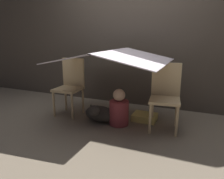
% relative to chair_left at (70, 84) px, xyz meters
% --- Properties ---
extents(ground_plane, '(8.80, 8.80, 0.00)m').
position_rel_chair_left_xyz_m(ground_plane, '(0.75, -0.15, -0.48)').
color(ground_plane, gray).
extents(wall_back, '(7.00, 0.05, 2.50)m').
position_rel_chair_left_xyz_m(wall_back, '(0.75, 0.87, 0.77)').
color(wall_back, '#4C4238').
rests_on(wall_back, ground_plane).
extents(chair_left, '(0.39, 0.39, 0.88)m').
position_rel_chair_left_xyz_m(chair_left, '(0.00, 0.00, 0.00)').
color(chair_left, '#D1B27F').
rests_on(chair_left, ground_plane).
extents(chair_right, '(0.44, 0.44, 0.88)m').
position_rel_chair_left_xyz_m(chair_right, '(1.49, -0.00, 0.00)').
color(chair_right, '#D1B27F').
rests_on(chair_right, ground_plane).
extents(sheet_canopy, '(1.50, 1.30, 0.16)m').
position_rel_chair_left_xyz_m(sheet_canopy, '(0.75, -0.07, 0.48)').
color(sheet_canopy, silver).
extents(person_front, '(0.27, 0.27, 0.52)m').
position_rel_chair_left_xyz_m(person_front, '(0.88, -0.13, -0.26)').
color(person_front, maroon).
rests_on(person_front, ground_plane).
extents(dog, '(0.46, 0.40, 0.32)m').
position_rel_chair_left_xyz_m(dog, '(0.59, -0.18, -0.34)').
color(dog, '#332D28').
rests_on(dog, ground_plane).
extents(floor_cushion, '(0.35, 0.28, 0.10)m').
position_rel_chair_left_xyz_m(floor_cushion, '(1.18, 0.16, -0.43)').
color(floor_cushion, '#E5CC66').
rests_on(floor_cushion, ground_plane).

